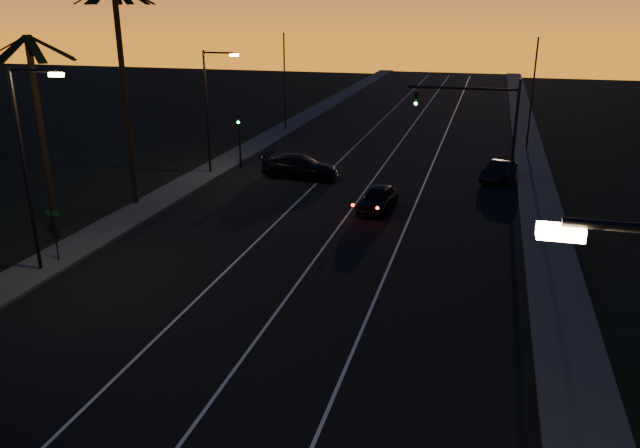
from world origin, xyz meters
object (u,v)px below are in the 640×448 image
(signal_mast, at_px, (479,113))
(lead_car, at_px, (378,198))
(cross_car, at_px, (300,166))
(right_car, at_px, (499,171))

(signal_mast, relative_size, lead_car, 1.49)
(signal_mast, relative_size, cross_car, 1.28)
(signal_mast, height_order, lead_car, signal_mast)
(signal_mast, xyz_separation_m, lead_car, (-5.15, -7.16, -4.07))
(lead_car, bearing_deg, right_car, 51.71)
(signal_mast, distance_m, lead_car, 9.71)
(lead_car, relative_size, right_car, 1.15)
(lead_car, distance_m, right_car, 10.95)
(cross_car, bearing_deg, right_car, 11.93)
(lead_car, bearing_deg, cross_car, 138.48)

